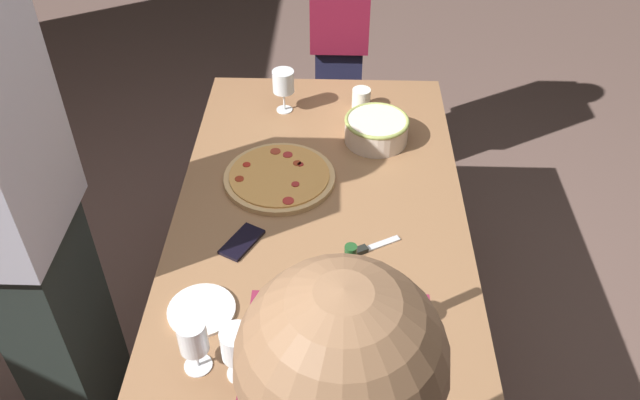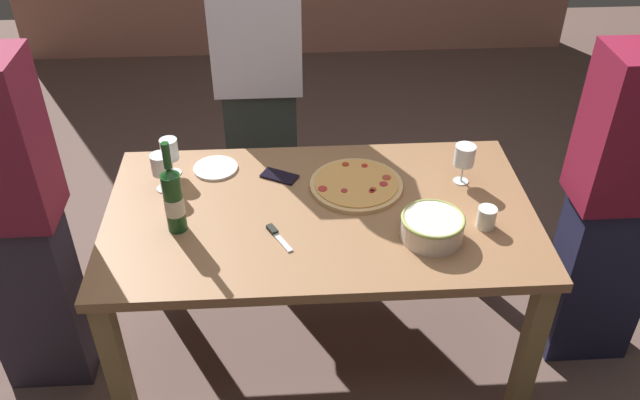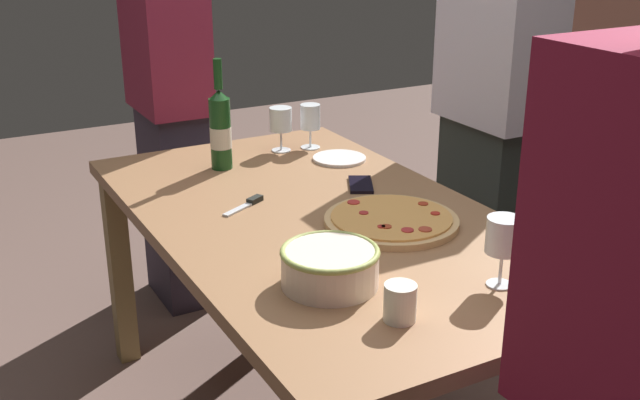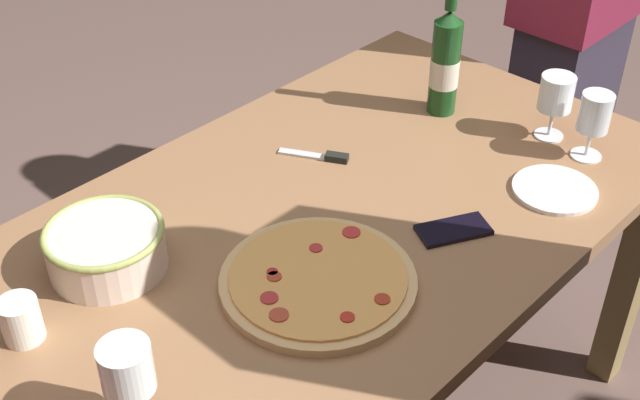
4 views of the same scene
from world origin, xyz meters
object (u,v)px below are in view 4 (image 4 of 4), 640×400
Objects in this scene: wine_glass_by_bottle at (127,370)px; pizza_knife at (323,156)px; wine_glass_near_pizza at (556,96)px; wine_glass_far_left at (595,114)px; dining_table at (320,253)px; serving_bowl at (106,246)px; side_plate at (555,190)px; wine_bottle at (445,61)px; cell_phone at (453,230)px; person_guest_right at (580,7)px; cup_amber at (21,320)px; pizza at (318,280)px.

pizza_knife is at bearing -157.91° from wine_glass_by_bottle.
wine_glass_far_left reaches higher than wine_glass_near_pizza.
pizza_knife is (0.43, -0.32, -0.10)m from wine_glass_near_pizza.
wine_glass_far_left is 1.04× the size of pizza_knife.
pizza_knife reaches higher than dining_table.
serving_bowl reaches higher than side_plate.
wine_bottle reaches higher than dining_table.
serving_bowl is 1.37× the size of wine_glass_by_bottle.
pizza_knife is at bearing -138.37° from dining_table.
wine_glass_by_bottle reaches higher than cell_phone.
person_guest_right is (-0.97, -0.28, 0.08)m from cell_phone.
wine_glass_near_pizza is at bearing 124.97° from cell_phone.
side_plate is at bearing 143.77° from dining_table.
wine_glass_far_left is at bearing 134.37° from pizza_knife.
wine_glass_far_left reaches higher than cup_amber.
cup_amber is (1.18, -0.31, -0.07)m from wine_glass_near_pizza.
wine_glass_by_bottle is at bearing -0.99° from wine_glass_near_pizza.
cup_amber is 0.53× the size of pizza_knife.
pizza_knife is (-0.16, -0.15, 0.10)m from dining_table.
cup_amber reaches higher than dining_table.
wine_bottle is 0.42m from side_plate.
side_plate is at bearing 74.04° from wine_bottle.
wine_glass_by_bottle reaches higher than serving_bowl.
person_guest_right reaches higher than dining_table.
serving_bowl is 0.91m from wine_bottle.
wine_glass_near_pizza reaches higher than pizza.
wine_glass_by_bottle is at bearing -8.58° from side_plate.
pizza_knife is (-0.73, -0.30, -0.11)m from wine_glass_by_bottle.
side_plate is at bearing 156.46° from cup_amber.
serving_bowl is at bearing -4.14° from pizza_knife.
wine_glass_far_left is at bearing 160.49° from cup_amber.
person_guest_right is (-0.60, 0.03, -0.05)m from wine_bottle.
wine_glass_by_bottle is at bearing -67.52° from cell_phone.
cup_amber reaches higher than pizza.
pizza is 0.31m from cell_phone.
cell_phone is at bearing 13.29° from person_guest_right.
pizza is 2.40× the size of pizza_knife.
wine_glass_by_bottle is 0.10× the size of person_guest_right.
side_plate is 0.11× the size of person_guest_right.
wine_glass_by_bottle is 2.03× the size of cup_amber.
serving_bowl reaches higher than pizza_knife.
pizza_knife is (-0.31, -0.28, -0.01)m from pizza.
wine_glass_far_left reaches higher than pizza.
wine_bottle is 0.37m from wine_glass_far_left.
wine_bottle is at bearing -72.80° from wine_glass_near_pizza.
pizza is 1.61× the size of serving_bowl.
cell_phone is (-0.53, 0.41, -0.04)m from serving_bowl.
wine_glass_near_pizza is at bearing 159.98° from serving_bowl.
wine_glass_by_bottle is 1.04× the size of wine_glass_far_left.
wine_glass_far_left reaches higher than dining_table.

